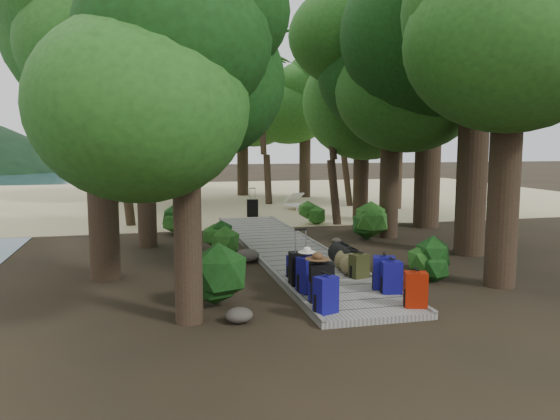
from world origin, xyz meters
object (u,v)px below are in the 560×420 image
object	(u,v)px
backpack_right_a	(416,288)
backpack_right_d	(359,265)
backpack_left_c	(309,272)
duffel_right_black	(344,255)
duffel_right_khaki	(352,262)
lone_suitcase_on_sand	(253,208)
backpack_right_c	(384,271)
kayak	(147,207)
backpack_left_a	(326,293)
suitcase_on_boardwalk	(300,269)
sun_lounger	(299,202)
backpack_left_d	(296,265)
backpack_right_b	(391,276)
backpack_left_b	(321,280)

from	to	relation	value
backpack_right_a	backpack_right_d	distance (m)	2.13
backpack_left_c	duffel_right_black	xyz separation A→B (m)	(1.40, 1.87, -0.12)
backpack_left_c	duffel_right_black	distance (m)	2.34
duffel_right_khaki	lone_suitcase_on_sand	size ratio (longest dim) A/B	0.93
backpack_right_c	kayak	distance (m)	14.85
backpack_left_c	backpack_right_c	bearing A→B (deg)	-29.74
backpack_right_d	duffel_right_khaki	bearing A→B (deg)	67.91
backpack_left_a	duffel_right_khaki	distance (m)	2.99
duffel_right_khaki	suitcase_on_boardwalk	distance (m)	1.62
kayak	sun_lounger	size ratio (longest dim) A/B	1.45
backpack_right_a	duffel_right_khaki	distance (m)	2.67
backpack_left_d	duffel_right_black	distance (m)	1.51
lone_suitcase_on_sand	duffel_right_black	bearing A→B (deg)	-81.18
backpack_right_c	backpack_right_d	world-z (taller)	backpack_right_c
backpack_right_b	duffel_right_black	bearing A→B (deg)	101.47
backpack_left_a	lone_suitcase_on_sand	xyz separation A→B (m)	(1.21, 12.46, -0.10)
backpack_left_d	backpack_left_c	bearing A→B (deg)	-103.94
backpack_right_a	backpack_right_c	bearing A→B (deg)	109.53
backpack_left_c	duffel_right_khaki	bearing A→B (deg)	19.49
backpack_right_b	backpack_right_c	size ratio (longest dim) A/B	0.96
backpack_left_b	duffel_right_black	size ratio (longest dim) A/B	0.96
lone_suitcase_on_sand	backpack_left_d	bearing A→B (deg)	-88.85
backpack_left_c	backpack_right_a	distance (m)	1.99
duffel_right_khaki	kayak	distance (m)	13.43
suitcase_on_boardwalk	kayak	xyz separation A→B (m)	(-2.84, 13.57, -0.28)
backpack_left_a	backpack_right_c	bearing A→B (deg)	15.72
suitcase_on_boardwalk	lone_suitcase_on_sand	world-z (taller)	suitcase_on_boardwalk
duffel_right_khaki	sun_lounger	size ratio (longest dim) A/B	0.30
suitcase_on_boardwalk	kayak	bearing A→B (deg)	98.89
backpack_right_c	backpack_right_d	size ratio (longest dim) A/B	1.27
backpack_left_d	kayak	size ratio (longest dim) A/B	0.17
lone_suitcase_on_sand	kayak	world-z (taller)	lone_suitcase_on_sand
sun_lounger	backpack_left_d	bearing A→B (deg)	-129.70
backpack_left_a	suitcase_on_boardwalk	bearing A→B (deg)	66.82
backpack_right_b	sun_lounger	size ratio (longest dim) A/B	0.32
duffel_right_black	backpack_right_c	bearing A→B (deg)	-89.75
backpack_left_b	lone_suitcase_on_sand	world-z (taller)	backpack_left_b
backpack_right_a	duffel_right_khaki	size ratio (longest dim) A/B	1.06
backpack_left_a	backpack_right_d	world-z (taller)	backpack_left_a
backpack_left_b	duffel_right_khaki	world-z (taller)	backpack_left_b
duffel_right_black	sun_lounger	size ratio (longest dim) A/B	0.38
backpack_left_b	kayak	size ratio (longest dim) A/B	0.25
backpack_left_d	backpack_right_b	xyz separation A→B (m)	(1.39, -1.58, 0.07)
backpack_right_d	duffel_right_black	size ratio (longest dim) A/B	0.69
sun_lounger	backpack_left_a	bearing A→B (deg)	-127.65
duffel_right_black	lone_suitcase_on_sand	bearing A→B (deg)	90.51
backpack_left_c	sun_lounger	world-z (taller)	backpack_left_c
suitcase_on_boardwalk	backpack_left_b	bearing A→B (deg)	-90.18
backpack_left_d	lone_suitcase_on_sand	distance (m)	10.10
duffel_right_khaki	kayak	xyz separation A→B (m)	(-4.23, 12.75, -0.16)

